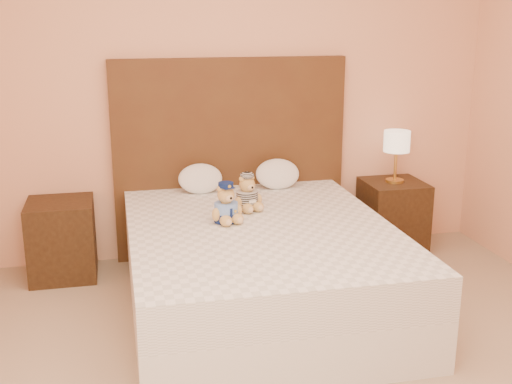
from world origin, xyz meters
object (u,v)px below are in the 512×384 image
(pillow_right, at_px, (278,173))
(nightstand_right, at_px, (392,216))
(pillow_left, at_px, (200,177))
(nightstand_left, at_px, (62,239))
(bed, at_px, (261,267))
(lamp, at_px, (397,144))
(teddy_police, at_px, (226,203))
(teddy_prisoner, at_px, (247,192))

(pillow_right, bearing_deg, nightstand_right, -1.85)
(pillow_left, height_order, pillow_right, pillow_right)
(nightstand_left, relative_size, pillow_right, 1.66)
(bed, xyz_separation_m, pillow_right, (0.32, 0.83, 0.39))
(lamp, xyz_separation_m, pillow_right, (-0.93, 0.03, -0.18))
(teddy_police, relative_size, pillow_right, 0.76)
(nightstand_left, xyz_separation_m, pillow_right, (1.57, 0.03, 0.39))
(teddy_prisoner, bearing_deg, pillow_left, 95.89)
(teddy_police, distance_m, teddy_prisoner, 0.29)
(teddy_prisoner, bearing_deg, pillow_right, 36.10)
(nightstand_left, xyz_separation_m, lamp, (2.50, 0.00, 0.57))
(nightstand_right, bearing_deg, lamp, 180.00)
(teddy_prisoner, bearing_deg, bed, -107.41)
(teddy_prisoner, distance_m, pillow_left, 0.56)
(teddy_police, height_order, pillow_left, teddy_police)
(nightstand_left, distance_m, pillow_left, 1.07)
(bed, height_order, teddy_prisoner, teddy_prisoner)
(lamp, bearing_deg, bed, -147.38)
(bed, distance_m, pillow_right, 0.97)
(teddy_police, bearing_deg, teddy_prisoner, 32.40)
(nightstand_right, height_order, teddy_police, teddy_police)
(bed, relative_size, nightstand_left, 3.64)
(nightstand_left, height_order, teddy_prisoner, teddy_prisoner)
(lamp, xyz_separation_m, teddy_police, (-1.45, -0.69, -0.17))
(bed, distance_m, teddy_prisoner, 0.52)
(nightstand_left, height_order, nightstand_right, same)
(nightstand_left, distance_m, lamp, 2.56)
(bed, xyz_separation_m, lamp, (1.25, 0.80, 0.57))
(nightstand_right, xyz_separation_m, pillow_left, (-1.51, 0.03, 0.39))
(nightstand_right, relative_size, teddy_prisoner, 2.28)
(lamp, xyz_separation_m, pillow_left, (-1.51, 0.03, -0.19))
(lamp, bearing_deg, teddy_prisoner, -159.63)
(lamp, distance_m, teddy_prisoner, 1.36)
(bed, bearing_deg, nightstand_left, 147.38)
(nightstand_left, height_order, teddy_police, teddy_police)
(nightstand_left, height_order, pillow_right, pillow_right)
(bed, xyz_separation_m, pillow_left, (-0.26, 0.83, 0.39))
(teddy_prisoner, distance_m, pillow_right, 0.60)
(nightstand_left, height_order, pillow_left, pillow_left)
(nightstand_left, relative_size, teddy_prisoner, 2.28)
(teddy_police, xyz_separation_m, teddy_prisoner, (0.18, 0.22, -0.01))
(nightstand_left, xyz_separation_m, pillow_left, (0.99, 0.03, 0.39))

